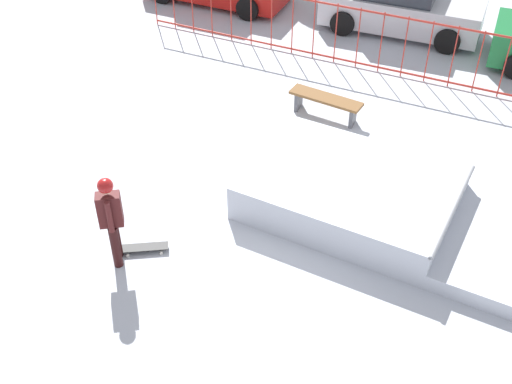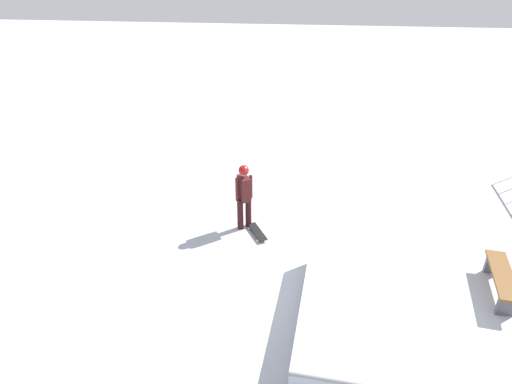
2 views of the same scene
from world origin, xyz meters
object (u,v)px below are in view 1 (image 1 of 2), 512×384
Objects in this scene: skater at (111,215)px; parked_car_silver at (401,3)px; skateboard at (144,248)px; skate_ramp at (375,202)px; park_bench at (326,102)px.

parked_car_silver is at bearing 46.40° from skater.
skateboard is at bearing 20.28° from skater.
skater is 2.15× the size of skateboard.
skater is 1.04m from skateboard.
parked_car_silver is (2.43, 10.24, -0.28)m from skater.
skateboard is at bearing -139.37° from skate_ramp.
park_bench is at bearing -96.57° from parked_car_silver.
skate_ramp is 3.27× the size of skater.
parked_car_silver reaches higher than skate_ramp.
skater reaches higher than parked_car_silver.
parked_car_silver is at bearing 83.42° from park_bench.
skateboard is 5.37m from park_bench.
skate_ramp is at bearing 5.84° from skater.
skate_ramp is 7.67m from parked_car_silver.
skateboard is at bearing -102.19° from parked_car_silver.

